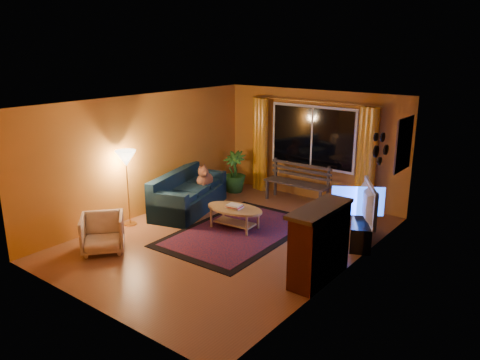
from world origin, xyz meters
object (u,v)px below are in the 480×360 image
Objects in this scene: armchair at (102,231)px; tv_console at (361,231)px; floor_lamp at (128,188)px; sofa at (189,192)px; coffee_table at (235,218)px; bench at (296,193)px.

armchair is 0.68× the size of tv_console.
sofa is at bearing 75.07° from floor_lamp.
armchair is 0.48× the size of floor_lamp.
coffee_table is at bearing 12.16° from armchair.
coffee_table is at bearing -25.52° from sofa.
sofa reaches higher than armchair.
bench is 1.01× the size of floor_lamp.
armchair is 1.31m from floor_lamp.
coffee_table is at bearing 177.61° from tv_console.
sofa is 1.45m from coffee_table.
bench is at bearing 33.57° from sofa.
coffee_table is at bearing 31.84° from floor_lamp.
armchair is at bearing -118.05° from coffee_table.
floor_lamp reaches higher than sofa.
coffee_table is (1.78, 1.10, -0.54)m from floor_lamp.
tv_console is (3.39, 3.04, -0.14)m from armchair.
floor_lamp is (-1.91, -3.19, 0.53)m from bench.
armchair reaches higher than tv_console.
floor_lamp is at bearing -148.16° from coffee_table.
floor_lamp is 4.48m from tv_console.
tv_console is (2.09, -1.24, -0.01)m from bench.
tv_console is (3.65, 0.62, -0.19)m from sofa.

